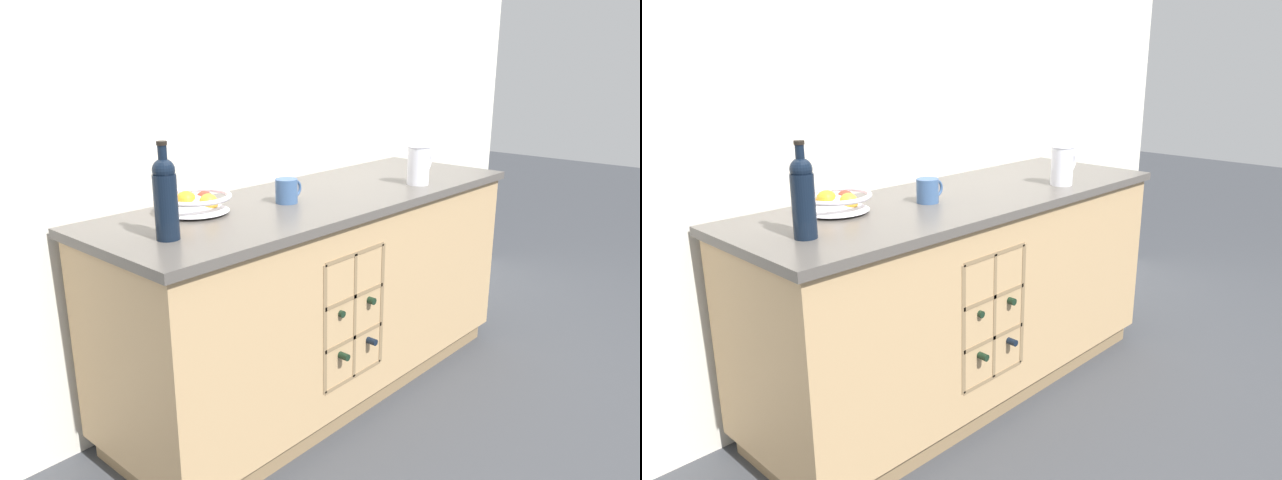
{
  "view_description": "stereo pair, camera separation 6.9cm",
  "coord_description": "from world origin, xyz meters",
  "views": [
    {
      "loc": [
        -1.89,
        -1.7,
        1.47
      ],
      "look_at": [
        0.0,
        0.0,
        0.7
      ],
      "focal_mm": 35.0,
      "sensor_mm": 36.0,
      "label": 1
    },
    {
      "loc": [
        -1.85,
        -1.75,
        1.47
      ],
      "look_at": [
        0.0,
        0.0,
        0.7
      ],
      "focal_mm": 35.0,
      "sensor_mm": 36.0,
      "label": 2
    }
  ],
  "objects": [
    {
      "name": "ground_plane",
      "position": [
        0.0,
        0.0,
        0.0
      ],
      "size": [
        14.0,
        14.0,
        0.0
      ],
      "primitive_type": "plane",
      "color": "#383A3F"
    },
    {
      "name": "back_wall",
      "position": [
        0.0,
        0.39,
        1.27
      ],
      "size": [
        4.4,
        0.06,
        2.55
      ],
      "primitive_type": "cube",
      "color": "silver",
      "rests_on": "ground_plane"
    },
    {
      "name": "kitchen_island",
      "position": [
        -0.0,
        -0.0,
        0.46
      ],
      "size": [
        2.0,
        0.69,
        0.9
      ],
      "color": "olive",
      "rests_on": "ground_plane"
    },
    {
      "name": "fruit_bowl",
      "position": [
        -0.54,
        0.13,
        0.95
      ],
      "size": [
        0.27,
        0.27,
        0.09
      ],
      "color": "silver",
      "rests_on": "kitchen_island"
    },
    {
      "name": "white_pitcher",
      "position": [
        0.46,
        -0.18,
        0.99
      ],
      "size": [
        0.16,
        0.1,
        0.17
      ],
      "color": "white",
      "rests_on": "kitchen_island"
    },
    {
      "name": "ceramic_mug",
      "position": [
        -0.19,
        -0.0,
        0.95
      ],
      "size": [
        0.13,
        0.09,
        0.1
      ],
      "color": "#385684",
      "rests_on": "kitchen_island"
    },
    {
      "name": "standing_wine_bottle",
      "position": [
        -0.8,
        -0.07,
        1.04
      ],
      "size": [
        0.08,
        0.08,
        0.31
      ],
      "color": "black",
      "rests_on": "kitchen_island"
    }
  ]
}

